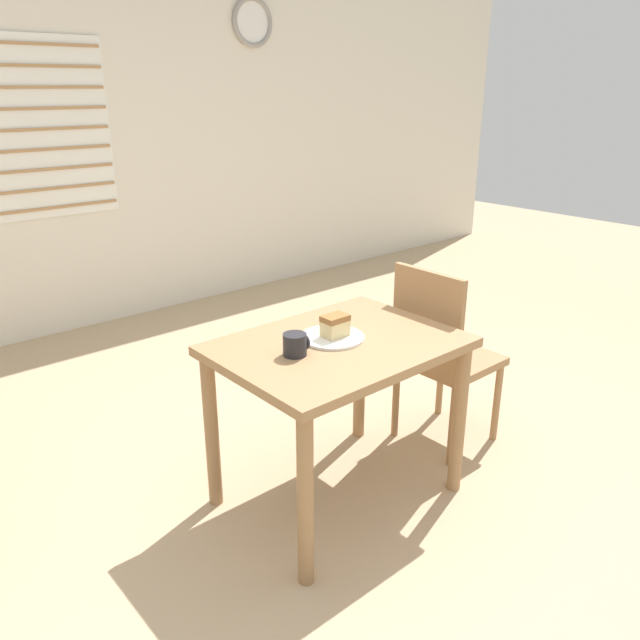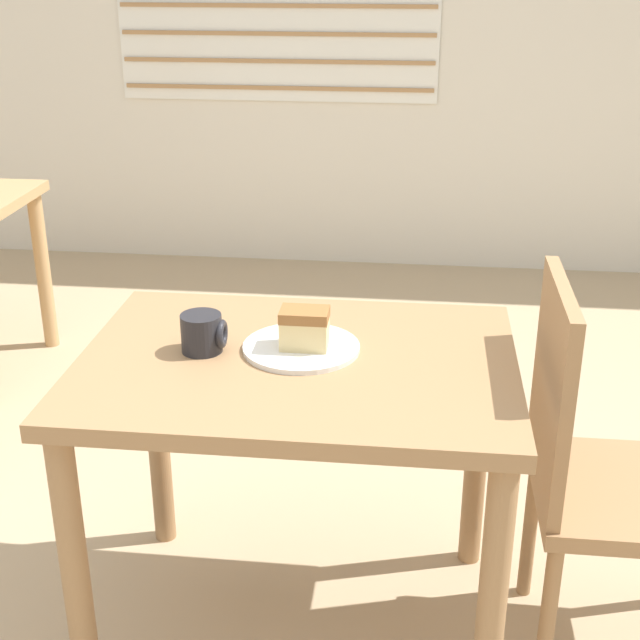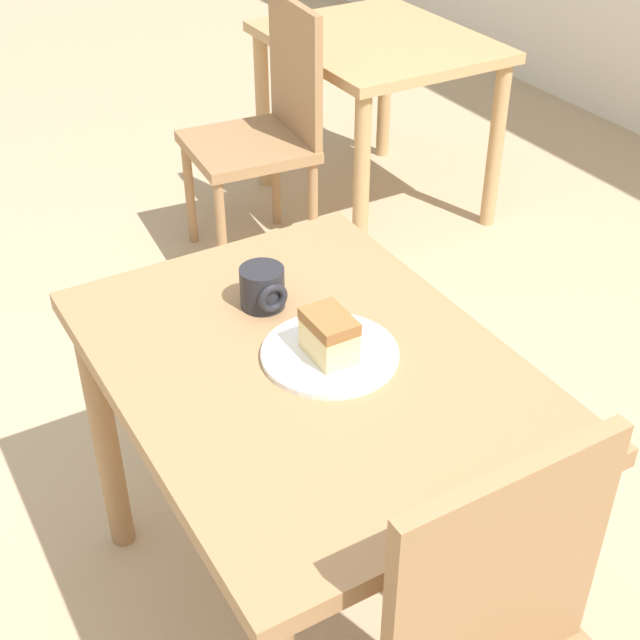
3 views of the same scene
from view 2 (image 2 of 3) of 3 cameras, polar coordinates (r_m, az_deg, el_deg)
dining_table_near at (r=2.04m, az=-1.44°, el=-5.45°), size 0.98×0.72×0.75m
chair_near_window at (r=2.13m, az=17.39°, el=-9.01°), size 0.42×0.42×0.94m
plate at (r=2.03m, az=-1.21°, el=-1.77°), size 0.27×0.27×0.01m
cake_slice at (r=2.00m, az=-1.00°, el=-0.52°), size 0.11×0.08×0.09m
coffee_mug at (r=2.02m, az=-7.48°, el=-0.84°), size 0.10×0.09×0.09m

